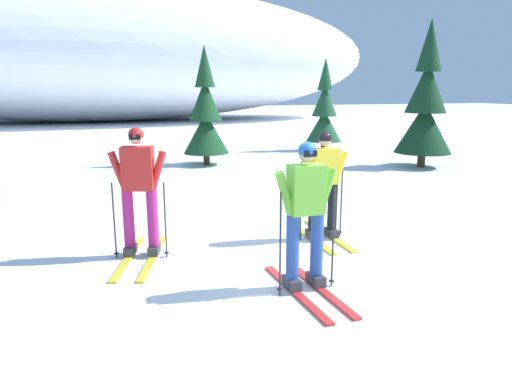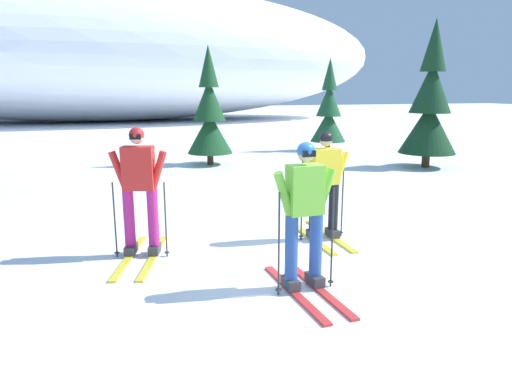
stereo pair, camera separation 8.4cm
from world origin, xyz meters
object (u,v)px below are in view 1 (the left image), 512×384
at_px(pine_tree_far_right, 425,107).
at_px(skier_lime_jacket, 306,215).
at_px(pine_tree_center, 206,116).
at_px(skier_red_jacket, 139,190).
at_px(skier_yellow_jacket, 323,184).
at_px(pine_tree_center_right, 324,112).

bearing_deg(pine_tree_far_right, skier_lime_jacket, -135.06).
bearing_deg(pine_tree_center, skier_red_jacket, -108.67).
distance_m(skier_yellow_jacket, pine_tree_center_right, 10.99).
bearing_deg(pine_tree_center, pine_tree_far_right, -21.83).
bearing_deg(skier_yellow_jacket, pine_tree_center, 91.09).
distance_m(pine_tree_center, pine_tree_far_right, 6.59).
height_order(skier_lime_jacket, skier_yellow_jacket, skier_lime_jacket).
height_order(skier_yellow_jacket, pine_tree_center_right, pine_tree_center_right).
distance_m(skier_lime_jacket, pine_tree_center_right, 12.90).
bearing_deg(pine_tree_center_right, pine_tree_center, -158.12).
bearing_deg(skier_red_jacket, skier_lime_jacket, -44.89).
bearing_deg(pine_tree_center_right, pine_tree_far_right, -76.44).
distance_m(skier_lime_jacket, pine_tree_far_right, 9.92).
height_order(skier_lime_jacket, pine_tree_center_right, pine_tree_center_right).
xyz_separation_m(skier_yellow_jacket, pine_tree_center, (-0.15, 7.80, 0.64)).
xyz_separation_m(skier_yellow_jacket, pine_tree_far_right, (5.96, 5.35, 0.92)).
height_order(pine_tree_center, pine_tree_center_right, pine_tree_center).
height_order(skier_yellow_jacket, pine_tree_far_right, pine_tree_far_right).
distance_m(skier_red_jacket, pine_tree_center, 8.16).
xyz_separation_m(skier_yellow_jacket, pine_tree_center_right, (4.89, 9.82, 0.57)).
relative_size(skier_lime_jacket, skier_red_jacket, 0.96).
bearing_deg(skier_lime_jacket, skier_yellow_jacket, 57.69).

